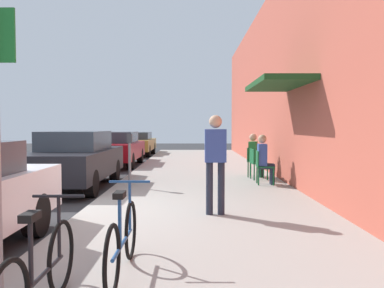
% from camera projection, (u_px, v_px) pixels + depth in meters
% --- Properties ---
extents(ground_plane, '(60.00, 60.00, 0.00)m').
position_uv_depth(ground_plane, '(83.00, 216.00, 7.24)').
color(ground_plane, '#2D2D30').
extents(sidewalk_slab, '(4.50, 32.00, 0.12)m').
position_uv_depth(sidewalk_slab, '(204.00, 194.00, 9.23)').
color(sidewalk_slab, '#9E9B93').
rests_on(sidewalk_slab, ground_plane).
extents(building_facade, '(1.40, 32.00, 5.93)m').
position_uv_depth(building_facade, '(309.00, 68.00, 9.09)').
color(building_facade, '#BC5442').
rests_on(building_facade, ground_plane).
extents(parked_car_1, '(1.80, 4.40, 1.50)m').
position_uv_depth(parked_car_1, '(76.00, 159.00, 10.47)').
color(parked_car_1, black).
rests_on(parked_car_1, ground_plane).
extents(parked_car_2, '(1.80, 4.40, 1.40)m').
position_uv_depth(parked_car_2, '(117.00, 148.00, 16.26)').
color(parked_car_2, maroon).
rests_on(parked_car_2, ground_plane).
extents(parked_car_3, '(1.80, 4.40, 1.29)m').
position_uv_depth(parked_car_3, '(137.00, 143.00, 22.12)').
color(parked_car_3, '#A58433').
rests_on(parked_car_3, ground_plane).
extents(parking_meter, '(0.12, 0.10, 1.32)m').
position_uv_depth(parking_meter, '(131.00, 156.00, 9.84)').
color(parking_meter, slate).
rests_on(parking_meter, sidewalk_slab).
extents(bicycle_0, '(0.46, 1.71, 0.90)m').
position_uv_depth(bicycle_0, '(40.00, 274.00, 3.10)').
color(bicycle_0, black).
rests_on(bicycle_0, sidewalk_slab).
extents(bicycle_1, '(0.46, 1.71, 0.90)m').
position_uv_depth(bicycle_1, '(124.00, 240.00, 4.02)').
color(bicycle_1, black).
rests_on(bicycle_1, sidewalk_slab).
extents(cafe_chair_0, '(0.46, 0.46, 0.87)m').
position_uv_depth(cafe_chair_0, '(263.00, 165.00, 10.30)').
color(cafe_chair_0, '#14592D').
rests_on(cafe_chair_0, sidewalk_slab).
extents(seated_patron_0, '(0.44, 0.37, 1.29)m').
position_uv_depth(seated_patron_0, '(265.00, 158.00, 10.29)').
color(seated_patron_0, '#232838').
rests_on(seated_patron_0, sidewalk_slab).
extents(cafe_chair_1, '(0.49, 0.49, 0.87)m').
position_uv_depth(cafe_chair_1, '(257.00, 162.00, 11.24)').
color(cafe_chair_1, '#14592D').
rests_on(cafe_chair_1, sidewalk_slab).
extents(cafe_chair_2, '(0.55, 0.55, 0.87)m').
position_uv_depth(cafe_chair_2, '(254.00, 160.00, 11.89)').
color(cafe_chair_2, '#14592D').
rests_on(cafe_chair_2, sidewalk_slab).
extents(seated_patron_2, '(0.51, 0.46, 1.29)m').
position_uv_depth(seated_patron_2, '(256.00, 153.00, 11.86)').
color(seated_patron_2, '#232838').
rests_on(seated_patron_2, sidewalk_slab).
extents(pedestrian_standing, '(0.36, 0.22, 1.70)m').
position_uv_depth(pedestrian_standing, '(216.00, 156.00, 6.77)').
color(pedestrian_standing, '#232838').
rests_on(pedestrian_standing, sidewalk_slab).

